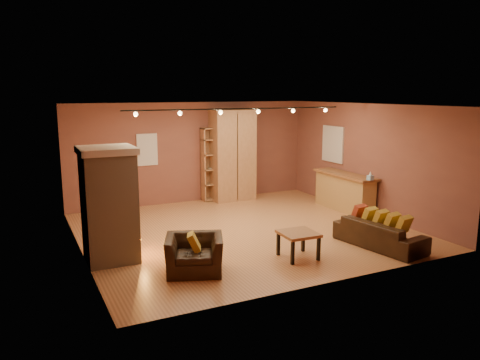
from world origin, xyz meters
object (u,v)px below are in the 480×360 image
armoire (233,155)px  fireplace (110,205)px  armchair (194,248)px  coffee_table (298,236)px  bar_counter (344,192)px  loveseat (380,228)px  bookcase (216,163)px

armoire → fireplace: bearing=-139.6°
armchair → coffee_table: size_ratio=1.66×
bar_counter → loveseat: size_ratio=1.06×
bookcase → bar_counter: bookcase is taller
armoire → armchair: armoire is taller
bar_counter → coffee_table: (-3.06, -2.51, -0.08)m
fireplace → bar_counter: 6.36m
loveseat → armchair: armchair is taller
armoire → coffee_table: (-0.96, -4.95, -0.87)m
armoire → armchair: size_ratio=2.27×
bar_counter → armoire: bearing=130.8°
armoire → bar_counter: armoire is taller
bookcase → coffee_table: size_ratio=3.04×
bookcase → loveseat: bearing=-76.3°
loveseat → coffee_table: 1.83m
bar_counter → coffee_table: 3.96m
bookcase → coffee_table: bearing=-95.8°
coffee_table → armoire: bearing=79.0°
coffee_table → armchair: bearing=174.1°
armoire → armchair: bearing=-122.0°
fireplace → coffee_table: (3.18, -1.43, -0.63)m
bar_counter → loveseat: bar_counter is taller
fireplace → bookcase: bearing=45.3°
fireplace → loveseat: (5.00, -1.61, -0.68)m
bookcase → loveseat: (1.30, -5.35, -0.68)m
armchair → coffee_table: armchair is taller
loveseat → armoire: bearing=0.6°
bar_counter → armchair: size_ratio=1.80×
armchair → loveseat: bearing=15.7°
fireplace → armoire: armoire is taller
fireplace → bookcase: size_ratio=1.01×
fireplace → armchair: 1.81m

